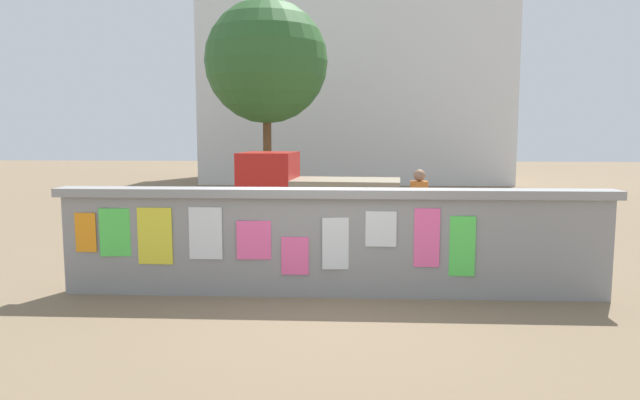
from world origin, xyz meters
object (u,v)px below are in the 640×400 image
Objects in this scene: person_walking at (419,203)px; tree_roadside at (266,62)px; bicycle_near at (466,223)px; bicycle_far at (205,241)px; auto_rickshaw_truck at (311,194)px; motorcycle at (368,241)px.

tree_roadside reaches higher than person_walking.
tree_roadside is at bearing 129.21° from bicycle_near.
bicycle_far is 4.01m from person_walking.
bicycle_far is at bearing -119.66° from auto_rickshaw_truck.
auto_rickshaw_truck is 3.14m from person_walking.
auto_rickshaw_truck is at bearing 133.79° from person_walking.
bicycle_far is at bearing -155.50° from bicycle_near.
auto_rickshaw_truck is 2.23× the size of bicycle_far.
person_walking is at bearing 48.24° from motorcycle.
person_walking is at bearing -127.51° from bicycle_near.
tree_roadside is (-5.20, 6.38, 4.19)m from bicycle_near.
bicycle_near is 2.08m from person_walking.
person_walking is (-1.21, -1.58, 0.62)m from bicycle_near.
auto_rickshaw_truck is 7.00m from tree_roadside.
auto_rickshaw_truck is 2.17× the size of bicycle_near.
tree_roadside is at bearing 90.69° from bicycle_far.
bicycle_far is at bearing -89.31° from tree_roadside.
motorcycle is 1.17× the size of person_walking.
bicycle_near is (3.38, -0.69, -0.54)m from auto_rickshaw_truck.
motorcycle is at bearing -131.76° from person_walking.
bicycle_far is at bearing -169.14° from person_walking.
tree_roadside is (-1.82, 5.69, 3.65)m from auto_rickshaw_truck.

